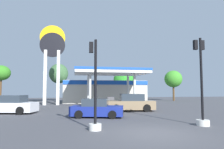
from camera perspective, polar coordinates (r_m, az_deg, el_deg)
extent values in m
plane|color=#47474C|center=(10.12, 11.65, -15.95)|extent=(90.00, 90.00, 0.00)
cube|color=beige|center=(33.61, -2.28, -4.85)|extent=(12.99, 5.90, 3.49)
cube|color=#194CB2|center=(30.66, -1.49, -2.29)|extent=(12.99, 0.12, 0.60)
cube|color=white|center=(27.50, -0.42, 0.44)|extent=(9.63, 6.06, 0.35)
cube|color=#194CB2|center=(27.53, -0.42, 1.12)|extent=(9.73, 6.16, 0.30)
cylinder|color=silver|center=(25.39, -6.22, -4.24)|extent=(0.32, 0.32, 4.17)
cylinder|color=silver|center=(26.45, 6.40, -4.24)|extent=(0.32, 0.32, 4.17)
cylinder|color=silver|center=(28.72, -6.71, -4.24)|extent=(0.32, 0.32, 4.17)
cylinder|color=silver|center=(29.66, 4.54, -4.26)|extent=(0.32, 0.32, 4.17)
cube|color=#4C4C51|center=(27.45, -0.43, -7.47)|extent=(0.90, 0.60, 1.10)
cube|color=white|center=(28.88, -18.34, -0.75)|extent=(0.40, 0.56, 7.49)
cube|color=white|center=(28.69, -14.93, -0.80)|extent=(0.40, 0.56, 7.49)
cylinder|color=black|center=(29.38, -16.45, 8.04)|extent=(3.41, 0.22, 3.41)
cylinder|color=#F2B20C|center=(29.63, -16.40, 9.96)|extent=(3.41, 0.22, 3.41)
cube|color=white|center=(29.55, -16.41, 8.98)|extent=(3.14, 0.08, 0.61)
cylinder|color=black|center=(16.08, 0.53, -10.61)|extent=(0.62, 0.35, 0.59)
cylinder|color=black|center=(14.51, 0.10, -11.29)|extent=(0.62, 0.35, 0.59)
cylinder|color=black|center=(16.42, -8.01, -10.43)|extent=(0.62, 0.35, 0.59)
cylinder|color=black|center=(14.88, -9.35, -11.06)|extent=(0.62, 0.35, 0.59)
cube|color=navy|center=(15.40, -4.21, -10.15)|extent=(4.16, 2.56, 0.70)
cube|color=#2D3842|center=(15.38, -4.71, -7.88)|extent=(2.15, 1.86, 0.59)
cube|color=black|center=(15.25, 3.00, -10.59)|extent=(0.50, 1.52, 0.22)
cylinder|color=black|center=(21.41, -28.81, -8.40)|extent=(0.71, 0.38, 0.67)
cylinder|color=black|center=(18.50, -24.51, -9.27)|extent=(0.71, 0.38, 0.67)
cylinder|color=black|center=(20.12, -22.11, -8.91)|extent=(0.71, 0.38, 0.67)
cube|color=silver|center=(19.92, -26.80, -8.18)|extent=(4.71, 2.82, 0.80)
cube|color=#2D3842|center=(19.81, -26.33, -6.22)|extent=(2.42, 2.08, 0.67)
cylinder|color=black|center=(18.88, 1.26, -9.50)|extent=(0.72, 0.32, 0.70)
cylinder|color=black|center=(20.75, 0.75, -9.03)|extent=(0.72, 0.32, 0.70)
cylinder|color=black|center=(19.36, 9.83, -9.31)|extent=(0.72, 0.32, 0.70)
cylinder|color=black|center=(21.19, 8.58, -8.89)|extent=(0.72, 0.32, 0.70)
cube|color=#8C7556|center=(19.98, 5.13, -8.54)|extent=(4.79, 2.42, 0.83)
cube|color=#2D3842|center=(19.96, 5.58, -6.45)|extent=(2.37, 1.94, 0.70)
cube|color=black|center=(19.75, -1.44, -8.95)|extent=(0.33, 1.84, 0.26)
cylinder|color=silver|center=(12.96, 24.29, -12.32)|extent=(0.72, 0.72, 0.34)
cylinder|color=black|center=(12.84, 23.94, -0.99)|extent=(0.14, 0.14, 4.76)
cube|color=black|center=(13.10, 22.47, 7.72)|extent=(0.21, 0.20, 0.57)
sphere|color=red|center=(13.24, 22.15, 8.39)|extent=(0.15, 0.15, 0.15)
sphere|color=#D89E0C|center=(13.20, 22.18, 7.62)|extent=(0.15, 0.15, 0.15)
sphere|color=green|center=(13.17, 22.20, 6.86)|extent=(0.15, 0.15, 0.15)
cube|color=black|center=(13.34, 24.07, 7.56)|extent=(0.21, 0.20, 0.57)
sphere|color=red|center=(13.48, 23.75, 8.21)|extent=(0.15, 0.15, 0.15)
sphere|color=#D89E0C|center=(13.44, 23.77, 7.46)|extent=(0.15, 0.15, 0.15)
sphere|color=green|center=(13.41, 23.79, 6.71)|extent=(0.15, 0.15, 0.15)
cylinder|color=silver|center=(10.63, -4.78, -14.54)|extent=(0.64, 0.64, 0.33)
cylinder|color=black|center=(10.47, -4.69, -1.84)|extent=(0.14, 0.14, 4.35)
cube|color=black|center=(10.83, -5.89, 7.62)|extent=(0.21, 0.20, 0.57)
sphere|color=red|center=(10.99, -5.93, 8.41)|extent=(0.15, 0.15, 0.15)
sphere|color=#D89E0C|center=(10.95, -5.94, 7.49)|extent=(0.15, 0.15, 0.15)
sphere|color=green|center=(10.92, -5.95, 6.57)|extent=(0.15, 0.15, 0.15)
cylinder|color=brown|center=(38.57, -28.94, -4.03)|extent=(0.31, 0.31, 3.78)
ellipsoid|color=#378323|center=(38.67, -28.78, 0.40)|extent=(2.94, 2.94, 2.54)
cylinder|color=brown|center=(36.71, -14.92, -4.53)|extent=(0.33, 0.33, 3.67)
ellipsoid|color=#3B6139|center=(36.82, -14.83, 0.26)|extent=(3.30, 3.30, 3.47)
cylinder|color=brown|center=(37.49, 3.38, -5.50)|extent=(0.26, 0.26, 2.56)
ellipsoid|color=#2C8B28|center=(37.53, 3.36, -1.37)|extent=(3.79, 3.79, 3.38)
cylinder|color=brown|center=(39.72, 17.00, -5.03)|extent=(0.34, 0.34, 2.87)
ellipsoid|color=#3E932B|center=(39.77, 16.91, -1.20)|extent=(3.27, 3.27, 3.15)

